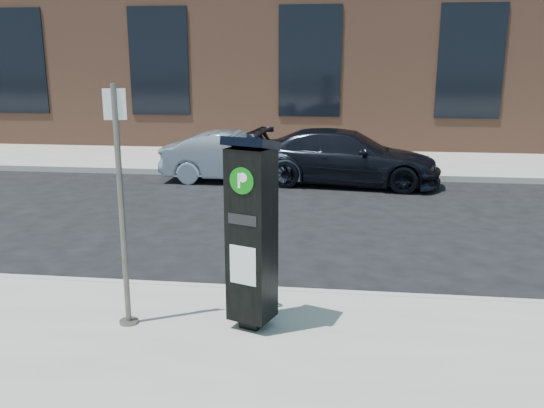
% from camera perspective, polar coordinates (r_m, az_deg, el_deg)
% --- Properties ---
extents(ground, '(120.00, 120.00, 0.00)m').
position_cam_1_polar(ground, '(7.75, -2.05, -9.24)').
color(ground, black).
rests_on(ground, ground).
extents(sidewalk_far, '(60.00, 12.00, 0.15)m').
position_cam_1_polar(sidewalk_far, '(21.27, 3.96, 6.02)').
color(sidewalk_far, gray).
rests_on(sidewalk_far, ground).
extents(curb_near, '(60.00, 0.12, 0.16)m').
position_cam_1_polar(curb_near, '(7.71, -2.08, -8.78)').
color(curb_near, '#9E9B93').
rests_on(curb_near, ground).
extents(curb_far, '(60.00, 0.12, 0.16)m').
position_cam_1_polar(curb_far, '(15.38, 2.68, 2.89)').
color(curb_far, '#9E9B93').
rests_on(curb_far, ground).
extents(building, '(28.00, 10.05, 8.25)m').
position_cam_1_polar(building, '(24.07, 4.55, 16.67)').
color(building, brown).
rests_on(building, ground).
extents(parking_kiosk, '(0.62, 0.58, 2.16)m').
position_cam_1_polar(parking_kiosk, '(6.24, -2.03, -2.79)').
color(parking_kiosk, black).
rests_on(parking_kiosk, sidewalk_near).
extents(sign_pole, '(0.24, 0.22, 2.69)m').
position_cam_1_polar(sign_pole, '(6.46, -14.68, -0.58)').
color(sign_pole, '#4C4843').
rests_on(sign_pole, sidewalk_near).
extents(bike_rack, '(0.55, 0.27, 0.58)m').
position_cam_1_polar(bike_rack, '(7.10, -1.98, -7.72)').
color(bike_rack, black).
rests_on(bike_rack, sidewalk_near).
extents(car_silver, '(3.85, 1.38, 1.26)m').
position_cam_1_polar(car_silver, '(14.88, -3.44, 4.68)').
color(car_silver, '#9DAFC9').
rests_on(car_silver, ground).
extents(car_dark, '(4.89, 2.43, 1.37)m').
position_cam_1_polar(car_dark, '(14.62, 7.24, 4.63)').
color(car_dark, black).
rests_on(car_dark, ground).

